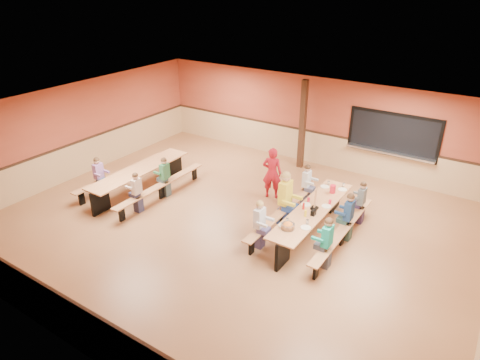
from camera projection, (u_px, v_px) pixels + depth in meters
The scene contains 23 objects.
ground at pixel (233, 224), 11.37m from camera, with size 12.00×12.00×0.00m, color brown.
room_envelope at pixel (233, 202), 11.07m from camera, with size 12.04×10.04×3.02m.
kitchen_pass_through at pixel (393, 136), 13.17m from camera, with size 2.78×0.28×1.38m.
structural_post at pixel (302, 125), 14.12m from camera, with size 0.18×0.18×3.00m, color black.
cafeteria_table_main at pixel (312, 216), 10.72m from camera, with size 1.91×3.70×0.74m.
cafeteria_table_second at pixel (140, 175), 12.89m from camera, with size 1.91×3.70×0.74m.
seated_child_white_left at pixel (259, 225), 10.18m from camera, with size 0.39×0.32×1.25m, color silver, non-canonical shape.
seated_adult_yellow at pixel (285, 199), 11.10m from camera, with size 0.50×0.41×1.48m, color yellow, non-canonical shape.
seated_child_grey_left at pixel (306, 185), 12.14m from camera, with size 0.37×0.30×1.20m, color silver, non-canonical shape.
seated_child_teal_right at pixel (327, 243), 9.48m from camera, with size 0.39×0.32×1.25m, color #15907B, non-canonical shape.
seated_child_navy_right at pixel (348, 217), 10.49m from camera, with size 0.39×0.32×1.25m, color navy, non-canonical shape.
seated_child_char_right at pixel (361, 203), 11.22m from camera, with size 0.36×0.29×1.18m, color #545C60, non-canonical shape.
seated_child_purple_sec at pixel (99, 177), 12.62m from camera, with size 0.37×0.30×1.20m, color #8A5C93, non-canonical shape.
seated_child_green_sec at pixel (165, 177), 12.60m from camera, with size 0.37×0.30×1.21m, color #2C633C, non-canonical shape.
seated_child_tan_sec at pixel (137, 193), 11.75m from camera, with size 0.35×0.28×1.17m, color beige, non-canonical shape.
standing_woman at pixel (272, 173), 12.45m from camera, with size 0.57×0.37×1.56m, color #A71320.
punch_pitcher at pixel (333, 189), 11.36m from camera, with size 0.16×0.16×0.22m, color red.
chip_bowl at pixel (288, 226), 9.77m from camera, with size 0.32×0.32×0.15m, color orange, non-canonical shape.
napkin_dispenser at pixel (313, 213), 10.32m from camera, with size 0.10×0.14×0.13m, color black.
condiment_mustard at pixel (305, 213), 10.26m from camera, with size 0.06×0.06×0.17m, color yellow.
condiment_ketchup at pixel (304, 206), 10.58m from camera, with size 0.06×0.06×0.17m, color #B2140F.
table_paddle at pixel (315, 204), 10.55m from camera, with size 0.16×0.16×0.56m.
place_settings at pixel (313, 207), 10.60m from camera, with size 0.65×3.30×0.11m, color beige, non-canonical shape.
Camera 1 is at (5.47, -8.03, 6.02)m, focal length 32.00 mm.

